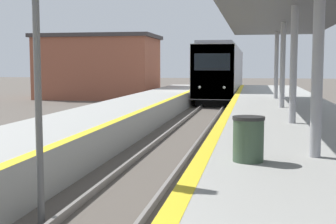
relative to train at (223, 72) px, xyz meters
name	(u,v)px	position (x,y,z in m)	size (l,w,h in m)	color
train	(223,72)	(0.00, 0.00, 0.00)	(2.83, 21.62, 4.36)	black
signal_near	(36,28)	(-1.02, -32.97, 1.14)	(0.36, 0.31, 4.82)	#595959
station_canopy	(295,4)	(3.74, -25.96, 2.32)	(4.55, 26.56, 3.68)	#99999E
trash_bin	(248,139)	(2.50, -31.92, -0.79)	(0.58, 0.58, 0.82)	#384C38
station_building	(99,67)	(-10.08, -3.04, 0.42)	(9.72, 6.25, 5.23)	brown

